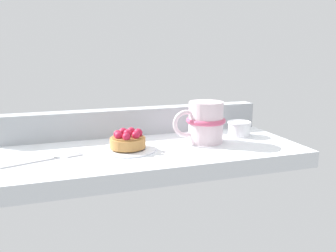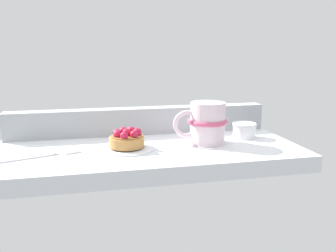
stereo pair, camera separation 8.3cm
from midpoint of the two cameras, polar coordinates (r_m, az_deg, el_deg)
name	(u,v)px [view 1 (the left image)]	position (r cm, az deg, el deg)	size (l,w,h in cm)	color
ground_plane	(149,155)	(83.81, -5.89, -4.60)	(69.66, 31.25, 3.66)	silver
window_rail_back	(135,121)	(95.25, -7.74, 0.71)	(68.27, 4.45, 6.94)	#9EA3A8
dessert_plate	(128,149)	(81.43, -9.31, -3.65)	(12.80, 12.80, 0.64)	silver
raspberry_tart	(128,140)	(80.94, -9.36, -2.25)	(7.95, 7.95, 4.16)	#B77F42
coffee_mug	(204,122)	(86.48, 3.05, 0.67)	(13.22, 9.56, 9.93)	silver
dessert_fork	(42,160)	(78.64, -22.37, -5.02)	(16.89, 6.80, 0.60)	silver
sugar_bowl	(239,128)	(94.14, 8.83, -0.36)	(6.23, 6.23, 3.78)	white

